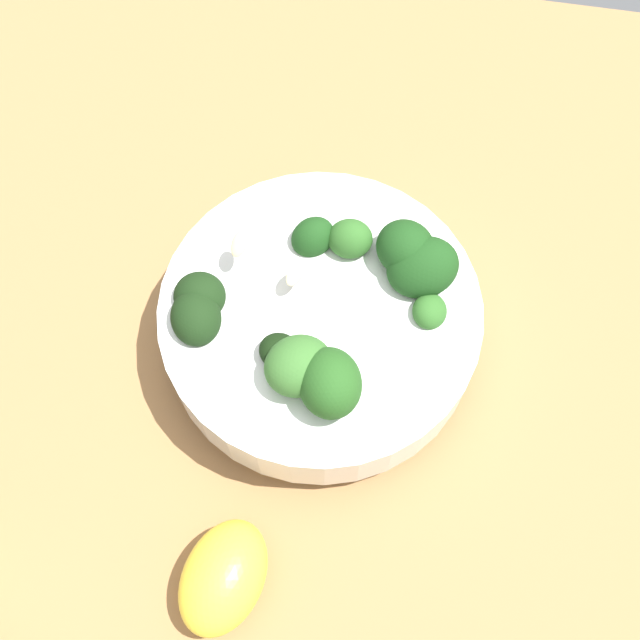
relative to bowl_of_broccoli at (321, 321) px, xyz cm
name	(u,v)px	position (x,y,z in cm)	size (l,w,h in cm)	color
ground_plane	(302,348)	(0.16, 1.43, -5.61)	(71.35, 71.35, 3.35)	#996D42
bowl_of_broccoli	(321,321)	(0.00, 0.00, 0.00)	(21.04, 21.04, 9.81)	white
lemon_wedge	(223,577)	(-16.78, 3.03, -1.84)	(7.06, 4.91, 4.18)	yellow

